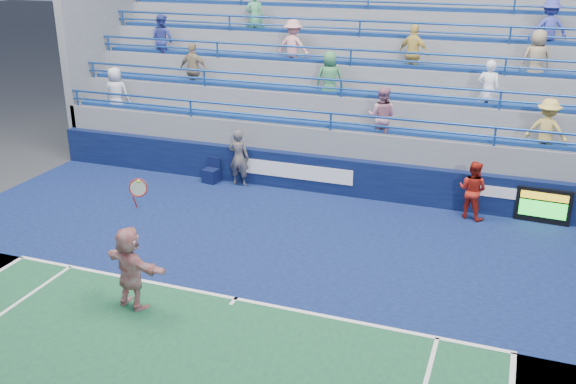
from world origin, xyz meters
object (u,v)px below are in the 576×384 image
at_px(tennis_player, 130,268).
at_px(ball_girl, 473,190).
at_px(line_judge, 239,158).
at_px(judge_chair, 211,175).
at_px(serve_speed_board, 543,206).

relative_size(tennis_player, ball_girl, 1.76).
bearing_deg(line_judge, judge_chair, 1.76).
bearing_deg(ball_girl, line_judge, 19.19).
relative_size(judge_chair, ball_girl, 0.48).
distance_m(serve_speed_board, line_judge, 8.61).
bearing_deg(tennis_player, line_judge, 96.89).
distance_m(judge_chair, line_judge, 1.10).
xyz_separation_m(judge_chair, tennis_player, (1.77, -7.06, 0.63)).
bearing_deg(ball_girl, judge_chair, 19.89).
bearing_deg(judge_chair, serve_speed_board, 1.30).
height_order(judge_chair, line_judge, line_judge).
xyz_separation_m(tennis_player, ball_girl, (5.95, 6.95, -0.08)).
height_order(judge_chair, tennis_player, tennis_player).
bearing_deg(ball_girl, serve_speed_board, -149.31).
height_order(serve_speed_board, tennis_player, tennis_player).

